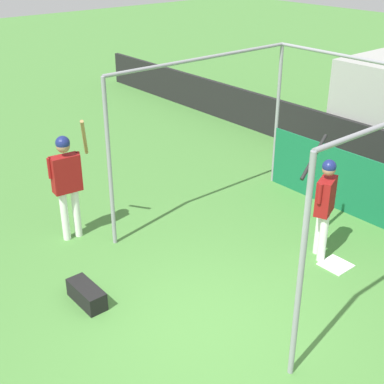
# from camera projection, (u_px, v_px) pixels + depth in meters

# --- Properties ---
(ground_plane) EXTENTS (60.00, 60.00, 0.00)m
(ground_plane) POSITION_uv_depth(u_px,v_px,m) (203.00, 327.00, 7.27)
(ground_plane) COLOR #477F38
(batting_cage) EXTENTS (4.02, 4.08, 2.93)m
(batting_cage) POSITION_uv_depth(u_px,v_px,m) (333.00, 163.00, 9.23)
(batting_cage) COLOR gray
(batting_cage) RESTS_ON ground
(home_plate) EXTENTS (0.44, 0.44, 0.02)m
(home_plate) POSITION_uv_depth(u_px,v_px,m) (336.00, 265.00, 8.60)
(home_plate) COLOR white
(home_plate) RESTS_ON ground
(player_batter) EXTENTS (0.69, 0.79, 1.90)m
(player_batter) POSITION_uv_depth(u_px,v_px,m) (325.00, 200.00, 8.40)
(player_batter) COLOR white
(player_batter) RESTS_ON ground
(player_waiting) EXTENTS (0.51, 0.83, 2.17)m
(player_waiting) POSITION_uv_depth(u_px,v_px,m) (67.00, 177.00, 8.91)
(player_waiting) COLOR white
(player_waiting) RESTS_ON ground
(equipment_bag) EXTENTS (0.70, 0.28, 0.28)m
(equipment_bag) POSITION_uv_depth(u_px,v_px,m) (87.00, 294.00, 7.69)
(equipment_bag) COLOR black
(equipment_bag) RESTS_ON ground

